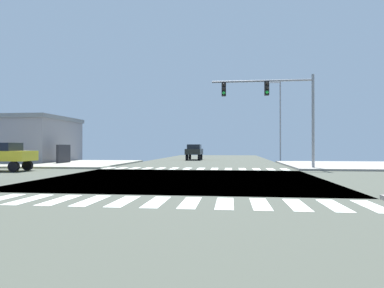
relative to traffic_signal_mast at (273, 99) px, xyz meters
name	(u,v)px	position (x,y,z in m)	size (l,w,h in m)	color
ground	(183,179)	(-5.48, -7.57, -5.07)	(90.00, 90.00, 0.05)	#3F4339
sidewalk_corner_ne	(359,165)	(7.52, 4.43, -4.98)	(12.00, 12.00, 0.14)	gray
sidewalk_corner_nw	(62,163)	(-18.48, 4.43, -4.98)	(12.00, 12.00, 0.14)	gray
crosswalk_near	(140,201)	(-5.73, -14.87, -5.04)	(13.50, 2.00, 0.01)	white
crosswalk_far	(194,169)	(-5.73, -0.27, -5.04)	(13.50, 2.00, 0.01)	white
traffic_signal_mast	(273,99)	(0.00, 0.00, 0.00)	(7.32, 0.55, 6.80)	gray
street_lamp	(278,114)	(2.35, 14.27, 0.30)	(1.78, 0.32, 9.07)	gray
bank_building	(14,140)	(-25.38, 7.45, -2.71)	(12.86, 8.40, 4.66)	gray
sedan_crossing_3	(0,154)	(-18.28, -4.07, -3.93)	(4.30, 1.80, 1.88)	black
sedan_leading_4	(194,151)	(-7.48, 15.68, -3.93)	(1.80, 4.30, 1.88)	black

